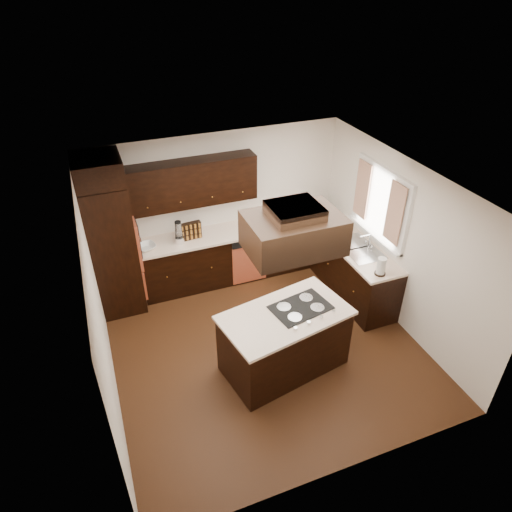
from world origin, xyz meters
name	(u,v)px	position (x,y,z in m)	size (l,w,h in m)	color
floor	(264,345)	(0.00, 0.00, -0.01)	(4.20, 4.20, 0.02)	#502C15
ceiling	(267,186)	(0.00, 0.00, 2.51)	(4.20, 4.20, 0.02)	white
wall_back	(218,206)	(0.00, 2.11, 1.25)	(4.20, 0.02, 2.50)	white
wall_front	(350,396)	(0.00, -2.11, 1.25)	(4.20, 0.02, 2.50)	white
wall_left	(98,313)	(-2.11, 0.00, 1.25)	(0.02, 4.20, 2.50)	white
wall_right	(401,244)	(2.11, 0.00, 1.25)	(0.02, 4.20, 2.50)	white
oven_column	(113,248)	(-1.78, 1.71, 1.06)	(0.65, 0.75, 2.12)	black
wall_oven_face	(136,240)	(-1.43, 1.71, 1.12)	(0.05, 0.62, 0.78)	#C85636
base_cabinets_back	(227,256)	(0.03, 1.80, 0.44)	(2.93, 0.60, 0.88)	black
base_cabinets_right	(344,262)	(1.80, 0.90, 0.44)	(0.60, 2.40, 0.88)	black
countertop_back	(226,233)	(0.03, 1.79, 0.90)	(2.93, 0.63, 0.04)	#F9DDC6
countertop_right	(346,239)	(1.79, 0.90, 0.90)	(0.63, 2.40, 0.04)	#F9DDC6
upper_cabinets	(193,183)	(-0.43, 1.93, 1.81)	(2.00, 0.34, 0.72)	black
dishwasher_front	(249,263)	(0.33, 1.50, 0.40)	(0.60, 0.05, 0.72)	#C85636
window_frame	(381,203)	(2.07, 0.55, 1.65)	(0.06, 1.32, 1.12)	white
window_pane	(382,203)	(2.10, 0.55, 1.65)	(0.00, 1.20, 1.00)	white
curtain_left	(395,213)	(2.01, 0.13, 1.70)	(0.02, 0.34, 0.90)	beige
curtain_right	(362,190)	(2.01, 0.97, 1.70)	(0.02, 0.34, 0.90)	beige
sink_rim	(359,248)	(1.80, 0.55, 0.92)	(0.52, 0.84, 0.01)	silver
island	(284,342)	(0.09, -0.46, 0.44)	(1.58, 0.86, 0.88)	black
island_top	(285,315)	(0.09, -0.46, 0.90)	(1.63, 0.92, 0.04)	#F9DDC6
cooktop	(301,307)	(0.32, -0.42, 0.93)	(0.75, 0.50, 0.01)	black
range_hood	(294,233)	(0.10, -0.55, 2.16)	(1.05, 0.72, 0.42)	black
hood_duct	(295,211)	(0.10, -0.55, 2.44)	(0.55, 0.50, 0.13)	black
blender_base	(180,240)	(-0.76, 1.72, 0.97)	(0.15, 0.15, 0.10)	silver
blender_pitcher	(179,230)	(-0.76, 1.72, 1.15)	(0.13, 0.13, 0.26)	silver
spice_rack	(190,231)	(-0.56, 1.78, 1.06)	(0.35, 0.09, 0.29)	black
mixing_bowl	(146,247)	(-1.29, 1.73, 0.96)	(0.30, 0.30, 0.07)	white
soap_bottle	(334,223)	(1.73, 1.22, 1.03)	(0.10, 0.10, 0.22)	white
paper_towel	(381,266)	(1.71, -0.16, 1.06)	(0.13, 0.13, 0.27)	white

